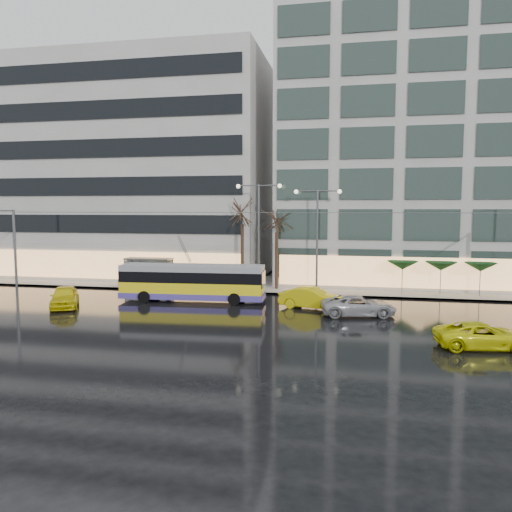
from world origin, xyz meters
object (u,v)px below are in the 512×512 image
(bus_shelter, at_px, (146,265))
(taxi_a, at_px, (65,297))
(trolleybus, at_px, (192,284))
(street_lamp_near, at_px, (259,221))

(bus_shelter, bearing_deg, taxi_a, -101.15)
(taxi_a, bearing_deg, trolleybus, -2.01)
(trolleybus, xyz_separation_m, taxi_a, (-8.30, -4.01, -0.61))
(bus_shelter, height_order, street_lamp_near, street_lamp_near)
(trolleybus, xyz_separation_m, bus_shelter, (-6.36, 5.83, 0.58))
(bus_shelter, height_order, taxi_a, bus_shelter)
(trolleybus, bearing_deg, street_lamp_near, 55.93)
(bus_shelter, distance_m, taxi_a, 10.10)
(bus_shelter, bearing_deg, trolleybus, -42.51)
(trolleybus, xyz_separation_m, street_lamp_near, (4.02, 5.94, 4.61))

